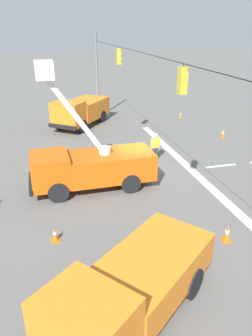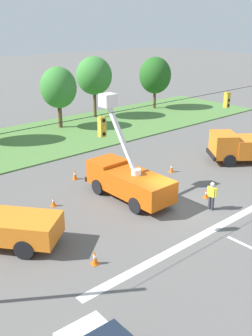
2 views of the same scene
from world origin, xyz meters
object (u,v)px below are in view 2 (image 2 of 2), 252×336
at_px(traffic_cone_mid_left, 54,201).
at_px(traffic_cone_lane_edge_a, 75,174).
at_px(traffic_cone_foreground_right, 206,194).
at_px(utility_truck_support_far, 246,146).
at_px(traffic_cone_near_bucket, 95,257).
at_px(utility_truck_bucket_lift, 128,179).
at_px(tree_east, 58,88).
at_px(tree_east_end, 155,75).
at_px(tree_far_east, 94,76).
at_px(road_worker, 212,194).
at_px(traffic_cone_mid_right, 172,168).

distance_m(traffic_cone_mid_left, traffic_cone_lane_edge_a, 4.34).
relative_size(traffic_cone_foreground_right, traffic_cone_lane_edge_a, 0.79).
relative_size(utility_truck_support_far, traffic_cone_near_bucket, 8.59).
bearing_deg(utility_truck_support_far, utility_truck_bucket_lift, 174.98).
bearing_deg(tree_east, tree_east_end, 0.86).
relative_size(tree_east, utility_truck_support_far, 1.02).
bearing_deg(tree_far_east, traffic_cone_foreground_right, -108.86).
relative_size(tree_far_east, utility_truck_support_far, 1.11).
bearing_deg(road_worker, traffic_cone_lane_edge_a, 110.77).
xyz_separation_m(utility_truck_bucket_lift, utility_truck_support_far, (11.60, -1.02, -0.07)).
relative_size(tree_east, traffic_cone_near_bucket, 8.75).
xyz_separation_m(road_worker, traffic_cone_foreground_right, (1.11, 1.23, -0.73)).
xyz_separation_m(utility_truck_bucket_lift, traffic_cone_near_bucket, (-5.89, -4.44, -0.99)).
xyz_separation_m(tree_far_east, traffic_cone_near_bucket, (-17.25, -23.16, -4.40)).
bearing_deg(traffic_cone_lane_edge_a, traffic_cone_foreground_right, -60.12).
bearing_deg(traffic_cone_foreground_right, utility_truck_support_far, 16.10).
relative_size(road_worker, traffic_cone_near_bucket, 2.46).
bearing_deg(traffic_cone_foreground_right, utility_truck_bucket_lift, 139.78).
distance_m(tree_east_end, traffic_cone_mid_left, 28.87).
bearing_deg(utility_truck_bucket_lift, traffic_cone_foreground_right, -40.22).
bearing_deg(utility_truck_bucket_lift, traffic_cone_near_bucket, -143.00).
height_order(tree_far_east, utility_truck_bucket_lift, tree_far_east).
bearing_deg(tree_east, tree_far_east, 13.44).
bearing_deg(road_worker, traffic_cone_near_bucket, 179.71).
bearing_deg(utility_truck_bucket_lift, utility_truck_support_far, -5.02).
relative_size(utility_truck_support_far, traffic_cone_foreground_right, 10.55).
relative_size(traffic_cone_mid_left, traffic_cone_near_bucket, 0.87).
distance_m(tree_east_end, utility_truck_support_far, 20.60).
relative_size(road_worker, traffic_cone_lane_edge_a, 2.39).
height_order(road_worker, traffic_cone_mid_left, road_worker).
height_order(traffic_cone_foreground_right, traffic_cone_mid_left, traffic_cone_mid_left).
relative_size(tree_east, tree_east_end, 0.98).
xyz_separation_m(traffic_cone_foreground_right, traffic_cone_mid_left, (-8.03, 5.36, 0.03)).
xyz_separation_m(tree_east, traffic_cone_mid_left, (-10.08, -15.31, -3.89)).
bearing_deg(traffic_cone_lane_edge_a, tree_east, 62.03).
bearing_deg(road_worker, traffic_cone_mid_left, 136.38).
xyz_separation_m(utility_truck_support_far, traffic_cone_near_bucket, (-17.49, -3.42, -0.92)).
relative_size(tree_east, traffic_cone_mid_left, 10.03).
distance_m(road_worker, traffic_cone_near_bucket, 8.66).
bearing_deg(road_worker, tree_east_end, 52.27).
bearing_deg(utility_truck_bucket_lift, tree_east, 71.28).
height_order(tree_far_east, road_worker, tree_far_east).
relative_size(tree_east_end, traffic_cone_mid_right, 9.06).
xyz_separation_m(utility_truck_support_far, traffic_cone_mid_right, (-6.13, 2.28, -0.93)).
distance_m(utility_truck_support_far, traffic_cone_foreground_right, 8.13).
bearing_deg(tree_east_end, tree_east, -179.14).
bearing_deg(traffic_cone_foreground_right, traffic_cone_lane_edge_a, 119.88).
xyz_separation_m(tree_east, traffic_cone_mid_right, (-0.43, -16.16, -3.85)).
bearing_deg(utility_truck_support_far, traffic_cone_mid_left, 168.79).
relative_size(traffic_cone_mid_right, traffic_cone_near_bucket, 0.98).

